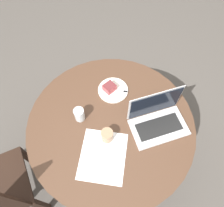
# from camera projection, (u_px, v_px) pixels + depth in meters

# --- Properties ---
(ground_plane) EXTENTS (12.00, 12.00, 0.00)m
(ground_plane) POSITION_uv_depth(u_px,v_px,m) (111.00, 155.00, 2.03)
(ground_plane) COLOR #4C4742
(dining_table) EXTENTS (1.10, 1.10, 0.70)m
(dining_table) POSITION_uv_depth(u_px,v_px,m) (111.00, 131.00, 1.53)
(dining_table) COLOR #4C3323
(dining_table) RESTS_ON ground_plane
(paper_document) EXTENTS (0.40, 0.38, 0.00)m
(paper_document) POSITION_uv_depth(u_px,v_px,m) (103.00, 156.00, 1.31)
(paper_document) COLOR white
(paper_document) RESTS_ON dining_table
(plate) EXTENTS (0.21, 0.21, 0.01)m
(plate) POSITION_uv_depth(u_px,v_px,m) (113.00, 90.00, 1.54)
(plate) COLOR silver
(plate) RESTS_ON dining_table
(cake_slice) EXTENTS (0.10, 0.10, 0.05)m
(cake_slice) POSITION_uv_depth(u_px,v_px,m) (109.00, 87.00, 1.51)
(cake_slice) COLOR #B74C51
(cake_slice) RESTS_ON plate
(fork) EXTENTS (0.09, 0.16, 0.00)m
(fork) POSITION_uv_depth(u_px,v_px,m) (118.00, 90.00, 1.53)
(fork) COLOR silver
(fork) RESTS_ON plate
(coffee_glass) EXTENTS (0.07, 0.07, 0.09)m
(coffee_glass) POSITION_uv_depth(u_px,v_px,m) (107.00, 135.00, 1.33)
(coffee_glass) COLOR #997556
(coffee_glass) RESTS_ON dining_table
(water_glass) EXTENTS (0.07, 0.07, 0.10)m
(water_glass) POSITION_uv_depth(u_px,v_px,m) (79.00, 114.00, 1.40)
(water_glass) COLOR silver
(water_glass) RESTS_ON dining_table
(laptop) EXTENTS (0.23, 0.36, 0.25)m
(laptop) POSITION_uv_depth(u_px,v_px,m) (158.00, 120.00, 1.38)
(laptop) COLOR silver
(laptop) RESTS_ON dining_table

